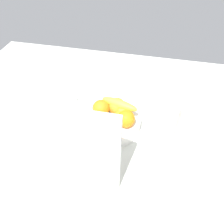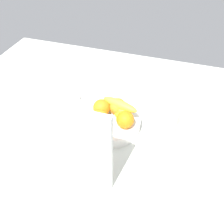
{
  "view_description": "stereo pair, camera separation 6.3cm",
  "coord_description": "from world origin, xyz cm",
  "px_view_note": "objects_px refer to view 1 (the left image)",
  "views": [
    {
      "loc": [
        -16.12,
        69.34,
        78.32
      ],
      "look_at": [
        -0.29,
        -2.73,
        8.95
      ],
      "focal_mm": 37.16,
      "sensor_mm": 36.0,
      "label": 1
    },
    {
      "loc": [
        -22.23,
        67.72,
        78.32
      ],
      "look_at": [
        -0.29,
        -2.73,
        8.95
      ],
      "focal_mm": 37.16,
      "sensor_mm": 36.0,
      "label": 2
    }
  ],
  "objects_px": {
    "orange_front_left": "(101,119)",
    "orange_front_right": "(126,119)",
    "jar_lid": "(71,100)",
    "cutting_board": "(78,151)",
    "thermos_tumbler": "(184,127)",
    "banana_bunch": "(119,108)",
    "orange_center": "(117,106)",
    "fruit_bowl": "(112,122)",
    "orange_back_left": "(101,108)"
  },
  "relations": [
    {
      "from": "orange_front_right",
      "to": "banana_bunch",
      "type": "distance_m",
      "value": 0.07
    },
    {
      "from": "fruit_bowl",
      "to": "cutting_board",
      "type": "relative_size",
      "value": 0.74
    },
    {
      "from": "jar_lid",
      "to": "cutting_board",
      "type": "bearing_deg",
      "value": 115.09
    },
    {
      "from": "jar_lid",
      "to": "orange_center",
      "type": "bearing_deg",
      "value": 161.94
    },
    {
      "from": "orange_front_right",
      "to": "thermos_tumbler",
      "type": "distance_m",
      "value": 0.24
    },
    {
      "from": "banana_bunch",
      "to": "jar_lid",
      "type": "distance_m",
      "value": 0.3
    },
    {
      "from": "orange_back_left",
      "to": "thermos_tumbler",
      "type": "height_order",
      "value": "thermos_tumbler"
    },
    {
      "from": "orange_back_left",
      "to": "jar_lid",
      "type": "bearing_deg",
      "value": -30.5
    },
    {
      "from": "orange_front_left",
      "to": "orange_front_right",
      "type": "distance_m",
      "value": 0.11
    },
    {
      "from": "banana_bunch",
      "to": "orange_front_left",
      "type": "bearing_deg",
      "value": 52.21
    },
    {
      "from": "orange_center",
      "to": "fruit_bowl",
      "type": "bearing_deg",
      "value": 73.16
    },
    {
      "from": "orange_front_left",
      "to": "jar_lid",
      "type": "distance_m",
      "value": 0.29
    },
    {
      "from": "fruit_bowl",
      "to": "orange_front_left",
      "type": "xyz_separation_m",
      "value": [
        0.04,
        0.05,
        0.06
      ]
    },
    {
      "from": "orange_center",
      "to": "cutting_board",
      "type": "xyz_separation_m",
      "value": [
        0.06,
        0.34,
        0.09
      ]
    },
    {
      "from": "orange_front_left",
      "to": "orange_back_left",
      "type": "bearing_deg",
      "value": -75.82
    },
    {
      "from": "orange_back_left",
      "to": "thermos_tumbler",
      "type": "distance_m",
      "value": 0.36
    },
    {
      "from": "orange_front_left",
      "to": "orange_center",
      "type": "xyz_separation_m",
      "value": [
        -0.05,
        -0.1,
        0.0
      ]
    },
    {
      "from": "fruit_bowl",
      "to": "cutting_board",
      "type": "bearing_deg",
      "value": 80.8
    },
    {
      "from": "cutting_board",
      "to": "orange_center",
      "type": "bearing_deg",
      "value": -100.56
    },
    {
      "from": "thermos_tumbler",
      "to": "orange_front_right",
      "type": "bearing_deg",
      "value": 0.62
    },
    {
      "from": "jar_lid",
      "to": "orange_back_left",
      "type": "bearing_deg",
      "value": 149.5
    },
    {
      "from": "jar_lid",
      "to": "orange_front_left",
      "type": "bearing_deg",
      "value": 139.17
    },
    {
      "from": "cutting_board",
      "to": "jar_lid",
      "type": "distance_m",
      "value": 0.5
    },
    {
      "from": "cutting_board",
      "to": "fruit_bowl",
      "type": "bearing_deg",
      "value": -99.56
    },
    {
      "from": "orange_front_right",
      "to": "orange_center",
      "type": "height_order",
      "value": "same"
    },
    {
      "from": "orange_front_left",
      "to": "orange_front_right",
      "type": "xyz_separation_m",
      "value": [
        -0.1,
        -0.02,
        0.0
      ]
    },
    {
      "from": "thermos_tumbler",
      "to": "jar_lid",
      "type": "height_order",
      "value": "thermos_tumbler"
    },
    {
      "from": "orange_center",
      "to": "banana_bunch",
      "type": "distance_m",
      "value": 0.02
    },
    {
      "from": "banana_bunch",
      "to": "thermos_tumbler",
      "type": "height_order",
      "value": "thermos_tumbler"
    },
    {
      "from": "orange_front_left",
      "to": "thermos_tumbler",
      "type": "distance_m",
      "value": 0.35
    },
    {
      "from": "cutting_board",
      "to": "orange_back_left",
      "type": "bearing_deg",
      "value": -89.3
    },
    {
      "from": "orange_center",
      "to": "cutting_board",
      "type": "distance_m",
      "value": 0.36
    },
    {
      "from": "orange_back_left",
      "to": "orange_front_right",
      "type": "bearing_deg",
      "value": 159.33
    },
    {
      "from": "orange_back_left",
      "to": "orange_front_left",
      "type": "bearing_deg",
      "value": 104.18
    },
    {
      "from": "orange_front_right",
      "to": "orange_center",
      "type": "bearing_deg",
      "value": -54.04
    },
    {
      "from": "orange_front_right",
      "to": "jar_lid",
      "type": "height_order",
      "value": "orange_front_right"
    },
    {
      "from": "thermos_tumbler",
      "to": "banana_bunch",
      "type": "bearing_deg",
      "value": -11.33
    },
    {
      "from": "orange_front_left",
      "to": "orange_front_right",
      "type": "bearing_deg",
      "value": -167.92
    },
    {
      "from": "orange_front_right",
      "to": "cutting_board",
      "type": "xyz_separation_m",
      "value": [
        0.12,
        0.26,
        0.09
      ]
    },
    {
      "from": "orange_back_left",
      "to": "thermos_tumbler",
      "type": "relative_size",
      "value": 0.41
    },
    {
      "from": "orange_front_left",
      "to": "cutting_board",
      "type": "relative_size",
      "value": 0.21
    },
    {
      "from": "orange_center",
      "to": "cutting_board",
      "type": "bearing_deg",
      "value": 79.8
    },
    {
      "from": "banana_bunch",
      "to": "thermos_tumbler",
      "type": "relative_size",
      "value": 0.93
    },
    {
      "from": "fruit_bowl",
      "to": "cutting_board",
      "type": "xyz_separation_m",
      "value": [
        0.05,
        0.3,
        0.16
      ]
    },
    {
      "from": "thermos_tumbler",
      "to": "jar_lid",
      "type": "bearing_deg",
      "value": -15.75
    },
    {
      "from": "orange_front_left",
      "to": "orange_center",
      "type": "bearing_deg",
      "value": -117.17
    },
    {
      "from": "fruit_bowl",
      "to": "orange_center",
      "type": "distance_m",
      "value": 0.08
    },
    {
      "from": "fruit_bowl",
      "to": "jar_lid",
      "type": "distance_m",
      "value": 0.28
    },
    {
      "from": "orange_back_left",
      "to": "jar_lid",
      "type": "xyz_separation_m",
      "value": [
        0.19,
        -0.11,
        -0.08
      ]
    },
    {
      "from": "orange_front_right",
      "to": "cutting_board",
      "type": "bearing_deg",
      "value": 66.49
    }
  ]
}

